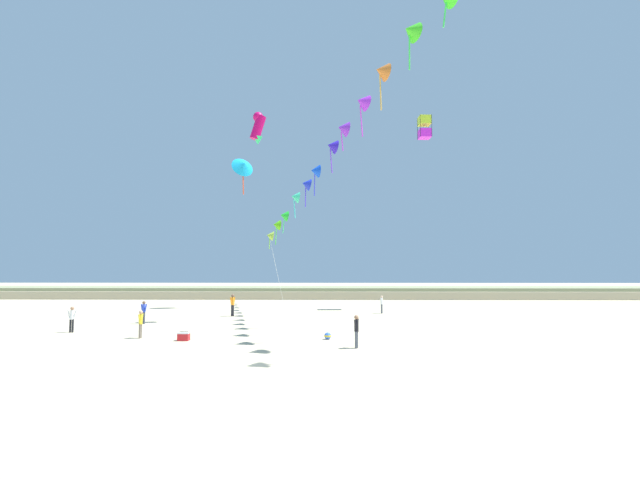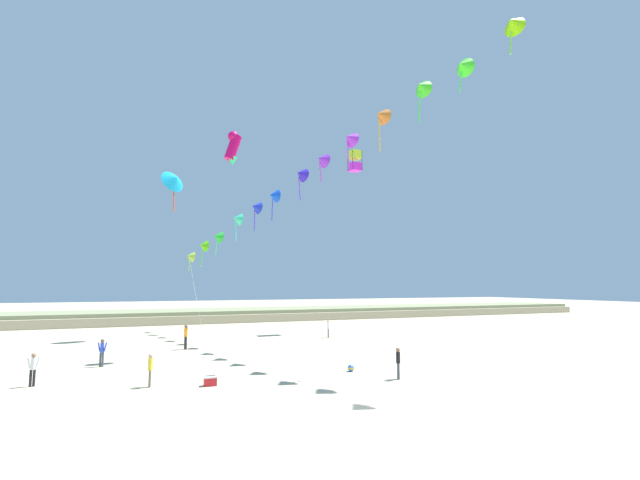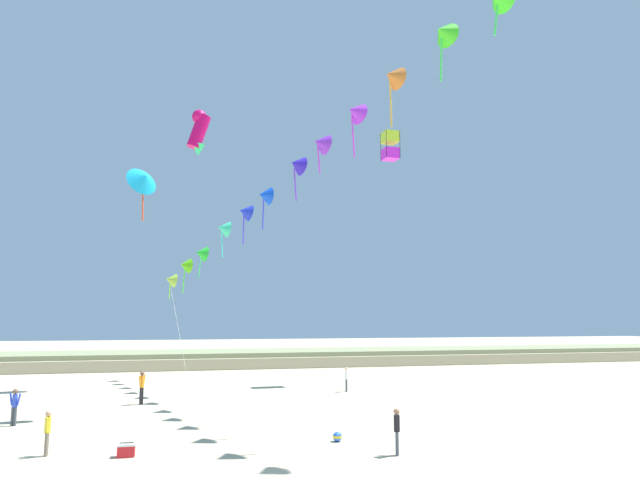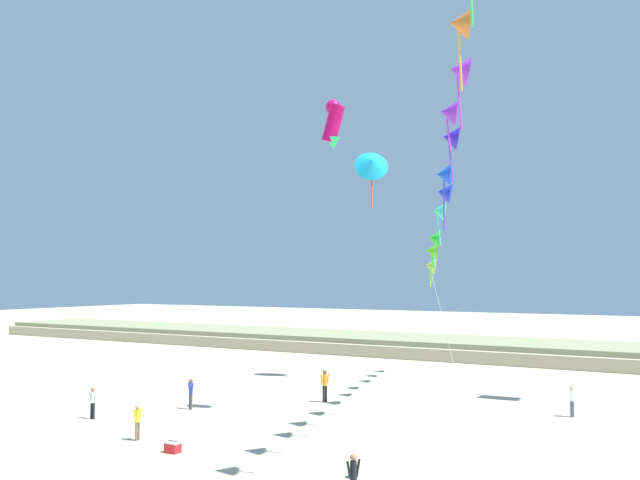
{
  "view_description": "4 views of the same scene",
  "coord_description": "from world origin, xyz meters",
  "px_view_note": "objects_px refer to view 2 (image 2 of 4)",
  "views": [
    {
      "loc": [
        2.9,
        -16.57,
        3.58
      ],
      "look_at": [
        2.42,
        9.54,
        5.51
      ],
      "focal_mm": 24.0,
      "sensor_mm": 36.0,
      "label": 1
    },
    {
      "loc": [
        -7.41,
        -14.99,
        4.62
      ],
      "look_at": [
        2.72,
        10.46,
        7.53
      ],
      "focal_mm": 24.0,
      "sensor_mm": 36.0,
      "label": 2
    },
    {
      "loc": [
        -3.18,
        -14.96,
        4.53
      ],
      "look_at": [
        3.28,
        10.58,
        8.22
      ],
      "focal_mm": 32.0,
      "sensor_mm": 36.0,
      "label": 3
    },
    {
      "loc": [
        13.48,
        -14.25,
        6.66
      ],
      "look_at": [
        0.26,
        8.71,
        8.2
      ],
      "focal_mm": 38.0,
      "sensor_mm": 36.0,
      "label": 4
    }
  ],
  "objects_px": {
    "person_far_center": "(186,335)",
    "large_kite_low_lead": "(174,180)",
    "large_kite_mid_trail": "(355,161)",
    "large_kite_high_solo": "(233,147)",
    "beach_cooler": "(210,381)",
    "person_near_right": "(150,368)",
    "person_far_left": "(398,361)",
    "person_far_right": "(33,367)",
    "beach_ball": "(351,368)",
    "person_mid_center": "(102,351)",
    "person_near_left": "(328,328)"
  },
  "relations": [
    {
      "from": "large_kite_low_lead",
      "to": "beach_ball",
      "type": "distance_m",
      "value": 25.48
    },
    {
      "from": "large_kite_mid_trail",
      "to": "large_kite_high_solo",
      "type": "bearing_deg",
      "value": -144.7
    },
    {
      "from": "person_far_left",
      "to": "person_far_center",
      "type": "relative_size",
      "value": 0.88
    },
    {
      "from": "person_far_right",
      "to": "person_far_center",
      "type": "distance_m",
      "value": 11.96
    },
    {
      "from": "person_mid_center",
      "to": "large_kite_low_lead",
      "type": "relative_size",
      "value": 0.37
    },
    {
      "from": "person_far_right",
      "to": "large_kite_high_solo",
      "type": "bearing_deg",
      "value": 30.28
    },
    {
      "from": "person_near_right",
      "to": "person_far_left",
      "type": "relative_size",
      "value": 0.96
    },
    {
      "from": "person_far_left",
      "to": "person_near_right",
      "type": "bearing_deg",
      "value": 166.28
    },
    {
      "from": "person_far_left",
      "to": "beach_cooler",
      "type": "bearing_deg",
      "value": 166.96
    },
    {
      "from": "person_far_center",
      "to": "large_kite_low_lead",
      "type": "relative_size",
      "value": 0.42
    },
    {
      "from": "person_near_left",
      "to": "beach_cooler",
      "type": "bearing_deg",
      "value": -129.45
    },
    {
      "from": "person_far_right",
      "to": "beach_cooler",
      "type": "height_order",
      "value": "person_far_right"
    },
    {
      "from": "large_kite_high_solo",
      "to": "beach_cooler",
      "type": "bearing_deg",
      "value": -104.95
    },
    {
      "from": "person_far_right",
      "to": "large_kite_mid_trail",
      "type": "xyz_separation_m",
      "value": [
        24.74,
        16.28,
        16.96
      ]
    },
    {
      "from": "large_kite_low_lead",
      "to": "beach_cooler",
      "type": "distance_m",
      "value": 24.47
    },
    {
      "from": "beach_ball",
      "to": "large_kite_high_solo",
      "type": "bearing_deg",
      "value": 122.62
    },
    {
      "from": "person_far_left",
      "to": "beach_ball",
      "type": "distance_m",
      "value": 3.02
    },
    {
      "from": "large_kite_high_solo",
      "to": "beach_cooler",
      "type": "xyz_separation_m",
      "value": [
        -2.31,
        -8.65,
        -14.14
      ]
    },
    {
      "from": "person_far_center",
      "to": "large_kite_mid_trail",
      "type": "relative_size",
      "value": 0.8
    },
    {
      "from": "person_near_right",
      "to": "person_far_right",
      "type": "xyz_separation_m",
      "value": [
        -5.02,
        2.1,
        0.01
      ]
    },
    {
      "from": "person_far_center",
      "to": "beach_cooler",
      "type": "bearing_deg",
      "value": -89.13
    },
    {
      "from": "person_far_left",
      "to": "beach_ball",
      "type": "xyz_separation_m",
      "value": [
        -1.35,
        2.6,
        -0.71
      ]
    },
    {
      "from": "large_kite_low_lead",
      "to": "beach_ball",
      "type": "bearing_deg",
      "value": -66.32
    },
    {
      "from": "person_far_left",
      "to": "person_far_right",
      "type": "height_order",
      "value": "person_far_left"
    },
    {
      "from": "person_far_right",
      "to": "person_far_center",
      "type": "xyz_separation_m",
      "value": [
        7.45,
        9.36,
        0.14
      ]
    },
    {
      "from": "large_kite_low_lead",
      "to": "person_far_center",
      "type": "bearing_deg",
      "value": -83.83
    },
    {
      "from": "person_far_right",
      "to": "large_kite_mid_trail",
      "type": "distance_m",
      "value": 34.13
    },
    {
      "from": "person_far_left",
      "to": "beach_ball",
      "type": "height_order",
      "value": "person_far_left"
    },
    {
      "from": "person_near_left",
      "to": "person_far_left",
      "type": "height_order",
      "value": "person_far_left"
    },
    {
      "from": "person_mid_center",
      "to": "person_far_right",
      "type": "relative_size",
      "value": 1.03
    },
    {
      "from": "person_mid_center",
      "to": "person_near_left",
      "type": "bearing_deg",
      "value": 24.04
    },
    {
      "from": "person_near_right",
      "to": "beach_cooler",
      "type": "relative_size",
      "value": 2.57
    },
    {
      "from": "person_far_center",
      "to": "large_kite_mid_trail",
      "type": "bearing_deg",
      "value": 21.82
    },
    {
      "from": "large_kite_low_lead",
      "to": "person_far_right",
      "type": "bearing_deg",
      "value": -111.1
    },
    {
      "from": "person_far_center",
      "to": "large_kite_low_lead",
      "type": "bearing_deg",
      "value": 96.17
    },
    {
      "from": "beach_ball",
      "to": "person_far_right",
      "type": "bearing_deg",
      "value": 171.39
    },
    {
      "from": "large_kite_mid_trail",
      "to": "large_kite_high_solo",
      "type": "relative_size",
      "value": 0.89
    },
    {
      "from": "large_kite_low_lead",
      "to": "large_kite_mid_trail",
      "type": "bearing_deg",
      "value": -2.67
    },
    {
      "from": "person_far_center",
      "to": "large_kite_high_solo",
      "type": "xyz_separation_m",
      "value": [
        2.49,
        -3.56,
        13.34
      ]
    },
    {
      "from": "person_far_left",
      "to": "large_kite_low_lead",
      "type": "relative_size",
      "value": 0.37
    },
    {
      "from": "large_kite_high_solo",
      "to": "person_near_left",
      "type": "bearing_deg",
      "value": 31.83
    },
    {
      "from": "large_kite_mid_trail",
      "to": "person_near_left",
      "type": "bearing_deg",
      "value": -138.62
    },
    {
      "from": "person_mid_center",
      "to": "beach_ball",
      "type": "height_order",
      "value": "person_mid_center"
    },
    {
      "from": "person_far_left",
      "to": "person_far_right",
      "type": "bearing_deg",
      "value": 163.47
    },
    {
      "from": "person_near_left",
      "to": "large_kite_high_solo",
      "type": "xyz_separation_m",
      "value": [
        -9.83,
        -6.1,
        13.48
      ]
    },
    {
      "from": "beach_cooler",
      "to": "large_kite_low_lead",
      "type": "bearing_deg",
      "value": 92.94
    },
    {
      "from": "person_far_left",
      "to": "large_kite_high_solo",
      "type": "relative_size",
      "value": 0.62
    },
    {
      "from": "large_kite_mid_trail",
      "to": "person_far_right",
      "type": "bearing_deg",
      "value": -146.65
    },
    {
      "from": "person_mid_center",
      "to": "person_far_left",
      "type": "xyz_separation_m",
      "value": [
        14.01,
        -9.08,
        -0.01
      ]
    },
    {
      "from": "large_kite_low_lead",
      "to": "large_kite_mid_trail",
      "type": "height_order",
      "value": "large_kite_mid_trail"
    }
  ]
}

